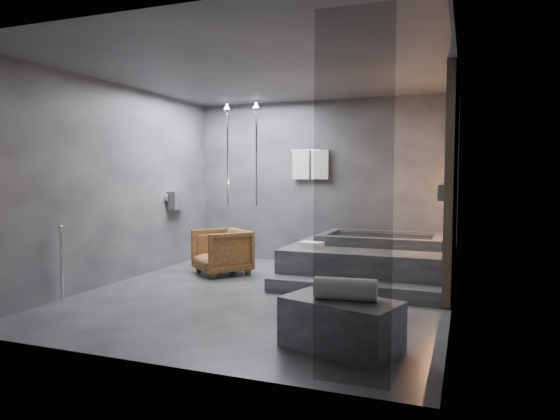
% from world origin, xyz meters
% --- Properties ---
extents(room, '(5.00, 5.04, 2.82)m').
position_xyz_m(room, '(0.40, 0.24, 1.73)').
color(room, '#2B2B2D').
rests_on(room, ground).
extents(tub_deck, '(2.20, 2.00, 0.50)m').
position_xyz_m(tub_deck, '(1.05, 1.45, 0.25)').
color(tub_deck, '#303032').
rests_on(tub_deck, ground).
extents(tub_step, '(2.20, 0.36, 0.18)m').
position_xyz_m(tub_step, '(1.05, 0.27, 0.09)').
color(tub_step, '#303032').
rests_on(tub_step, ground).
extents(concrete_bench, '(1.10, 0.81, 0.44)m').
position_xyz_m(concrete_bench, '(1.38, -1.64, 0.22)').
color(concrete_bench, '#38383B').
rests_on(concrete_bench, ground).
extents(driftwood_chair, '(1.05, 1.06, 0.69)m').
position_xyz_m(driftwood_chair, '(-1.13, 0.99, 0.35)').
color(driftwood_chair, '#452811').
rests_on(driftwood_chair, ground).
extents(rolled_towel, '(0.55, 0.24, 0.19)m').
position_xyz_m(rolled_towel, '(1.42, -1.65, 0.54)').
color(rolled_towel, white).
rests_on(rolled_towel, concrete_bench).
extents(deck_towel, '(0.32, 0.25, 0.08)m').
position_xyz_m(deck_towel, '(0.35, 0.89, 0.54)').
color(deck_towel, white).
rests_on(deck_towel, tub_deck).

